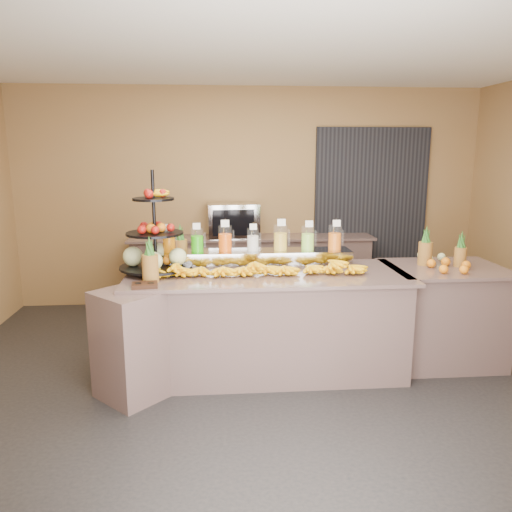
{
  "coord_description": "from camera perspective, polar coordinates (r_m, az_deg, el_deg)",
  "views": [
    {
      "loc": [
        -0.45,
        -4.01,
        2.0
      ],
      "look_at": [
        -0.1,
        0.3,
        1.09
      ],
      "focal_mm": 35.0,
      "sensor_mm": 36.0,
      "label": 1
    }
  ],
  "objects": [
    {
      "name": "oven_warmer",
      "position": [
        6.32,
        -2.67,
        4.12
      ],
      "size": [
        0.67,
        0.49,
        0.43
      ],
      "primitive_type": "cube",
      "rotation": [
        0.0,
        0.0,
        0.07
      ],
      "color": "gray",
      "rests_on": "back_ledge"
    },
    {
      "name": "condiment_caddy",
      "position": [
        4.1,
        -12.61,
        -3.26
      ],
      "size": [
        0.22,
        0.18,
        0.03
      ],
      "primitive_type": "cube",
      "rotation": [
        0.0,
        0.0,
        0.14
      ],
      "color": "black",
      "rests_on": "buffet_counter"
    },
    {
      "name": "back_ledge",
      "position": [
        6.46,
        -0.48,
        -1.8
      ],
      "size": [
        3.1,
        0.55,
        0.93
      ],
      "color": "gray",
      "rests_on": "ground"
    },
    {
      "name": "right_counter",
      "position": [
        5.14,
        20.5,
        -6.2
      ],
      "size": [
        1.08,
        0.88,
        0.93
      ],
      "color": "gray",
      "rests_on": "ground"
    },
    {
      "name": "juice_pitcher_lime",
      "position": [
        4.74,
        5.93,
        1.91
      ],
      "size": [
        0.12,
        0.13,
        0.3
      ],
      "color": "silver",
      "rests_on": "pitcher_tray"
    },
    {
      "name": "juice_pitcher_orange_a",
      "position": [
        4.68,
        -9.92,
        1.59
      ],
      "size": [
        0.11,
        0.12,
        0.28
      ],
      "color": "silver",
      "rests_on": "pitcher_tray"
    },
    {
      "name": "juice_pitcher_green",
      "position": [
        4.67,
        -6.74,
        1.68
      ],
      "size": [
        0.12,
        0.12,
        0.29
      ],
      "color": "silver",
      "rests_on": "pitcher_tray"
    },
    {
      "name": "banana_heap",
      "position": [
        4.41,
        -0.2,
        -1.32
      ],
      "size": [
        1.94,
        0.18,
        0.16
      ],
      "color": "yellow",
      "rests_on": "buffet_counter"
    },
    {
      "name": "room_envelope",
      "position": [
        4.84,
        3.02,
        10.44
      ],
      "size": [
        6.04,
        5.02,
        2.82
      ],
      "color": "olive",
      "rests_on": "ground"
    },
    {
      "name": "fruit_stand",
      "position": [
        4.53,
        -10.88,
        1.04
      ],
      "size": [
        0.73,
        0.73,
        0.91
      ],
      "rotation": [
        0.0,
        0.0,
        0.14
      ],
      "color": "black",
      "rests_on": "buffet_counter"
    },
    {
      "name": "pineapple_left_b",
      "position": [
        4.83,
        -8.61,
        0.79
      ],
      "size": [
        0.13,
        0.13,
        0.4
      ],
      "rotation": [
        0.0,
        0.0,
        0.38
      ],
      "color": "brown",
      "rests_on": "buffet_counter"
    },
    {
      "name": "right_fruit_pile",
      "position": [
        4.96,
        20.76,
        -0.49
      ],
      "size": [
        0.42,
        0.4,
        0.22
      ],
      "color": "brown",
      "rests_on": "right_counter"
    },
    {
      "name": "pitcher_tray",
      "position": [
        4.71,
        -0.35,
        -0.27
      ],
      "size": [
        1.85,
        0.3,
        0.15
      ],
      "primitive_type": "cube",
      "color": "gray",
      "rests_on": "buffet_counter"
    },
    {
      "name": "juice_pitcher_lemon",
      "position": [
        4.7,
        2.81,
        1.95
      ],
      "size": [
        0.13,
        0.14,
        0.32
      ],
      "color": "silver",
      "rests_on": "pitcher_tray"
    },
    {
      "name": "juice_pitcher_orange_c",
      "position": [
        4.79,
        8.99,
        1.95
      ],
      "size": [
        0.12,
        0.13,
        0.3
      ],
      "color": "silver",
      "rests_on": "pitcher_tray"
    },
    {
      "name": "juice_pitcher_orange_b",
      "position": [
        4.66,
        -3.55,
        1.84
      ],
      "size": [
        0.13,
        0.13,
        0.31
      ],
      "color": "silver",
      "rests_on": "pitcher_tray"
    },
    {
      "name": "buffet_counter",
      "position": [
        4.55,
        -0.11,
        -7.79
      ],
      "size": [
        2.75,
        1.25,
        0.93
      ],
      "color": "gray",
      "rests_on": "ground"
    },
    {
      "name": "pineapple_left_a",
      "position": [
        4.22,
        -12.0,
        -1.02
      ],
      "size": [
        0.14,
        0.14,
        0.39
      ],
      "rotation": [
        0.0,
        0.0,
        0.35
      ],
      "color": "brown",
      "rests_on": "buffet_counter"
    },
    {
      "name": "juice_pitcher_milk",
      "position": [
        4.68,
        -0.36,
        1.72
      ],
      "size": [
        0.11,
        0.12,
        0.27
      ],
      "color": "silver",
      "rests_on": "pitcher_tray"
    },
    {
      "name": "ground",
      "position": [
        4.5,
        1.67,
        -14.45
      ],
      "size": [
        6.0,
        6.0,
        0.0
      ],
      "primitive_type": "plane",
      "color": "black",
      "rests_on": "ground"
    }
  ]
}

